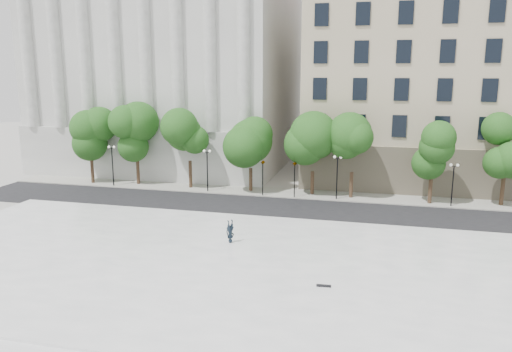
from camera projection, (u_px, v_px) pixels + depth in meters
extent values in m
plane|color=#A9A7A0|center=(194.00, 288.00, 29.23)|extent=(160.00, 160.00, 0.00)
cube|color=white|center=(210.00, 266.00, 32.03)|extent=(44.00, 22.00, 0.45)
cube|color=black|center=(263.00, 208.00, 46.32)|extent=(60.00, 8.00, 0.02)
cube|color=#A19F95|center=(277.00, 192.00, 52.00)|extent=(60.00, 4.00, 0.12)
cube|color=silver|center=(177.00, 71.00, 67.68)|extent=(30.00, 26.00, 25.00)
cube|color=tan|center=(467.00, 88.00, 59.34)|extent=(36.00, 26.00, 21.00)
cylinder|color=black|center=(263.00, 179.00, 50.29)|extent=(0.10, 0.10, 3.50)
imported|color=black|center=(263.00, 159.00, 49.86)|extent=(0.71, 1.67, 0.66)
cylinder|color=black|center=(294.00, 181.00, 49.53)|extent=(0.10, 0.10, 3.50)
imported|color=black|center=(295.00, 160.00, 49.08)|extent=(0.55, 1.92, 0.76)
imported|color=black|center=(230.00, 240.00, 35.65)|extent=(1.59, 1.62, 0.45)
cube|color=black|center=(324.00, 286.00, 28.43)|extent=(0.84, 0.27, 0.09)
cylinder|color=#382619|center=(92.00, 170.00, 55.99)|extent=(0.36, 0.36, 3.21)
sphere|color=#1B5017|center=(90.00, 131.00, 55.09)|extent=(3.72, 3.72, 3.72)
cylinder|color=#382619|center=(138.00, 171.00, 55.47)|extent=(0.36, 0.36, 3.08)
sphere|color=#1B5017|center=(136.00, 134.00, 54.60)|extent=(3.98, 3.98, 3.98)
cylinder|color=#382619|center=(190.00, 175.00, 53.78)|extent=(0.36, 0.36, 3.03)
sphere|color=#1B5017|center=(189.00, 137.00, 52.93)|extent=(3.52, 3.52, 3.52)
cylinder|color=#382619|center=(251.00, 180.00, 52.32)|extent=(0.36, 0.36, 2.52)
sphere|color=#1B5017|center=(251.00, 148.00, 51.61)|extent=(4.48, 4.48, 4.48)
cylinder|color=#382619|center=(312.00, 183.00, 50.97)|extent=(0.36, 0.36, 2.45)
sphere|color=#1B5017|center=(313.00, 151.00, 50.28)|extent=(4.35, 4.35, 4.35)
cylinder|color=#382619|center=(351.00, 185.00, 49.57)|extent=(0.36, 0.36, 2.65)
sphere|color=#1B5017|center=(353.00, 150.00, 48.83)|extent=(3.69, 3.69, 3.69)
cylinder|color=#382619|center=(430.00, 191.00, 47.35)|extent=(0.36, 0.36, 2.65)
sphere|color=#1B5017|center=(433.00, 153.00, 46.61)|extent=(3.71, 3.71, 3.71)
cylinder|color=#382619|center=(502.00, 191.00, 46.66)|extent=(0.36, 0.36, 3.00)
sphere|color=#1B5017|center=(507.00, 148.00, 45.82)|extent=(3.54, 3.54, 3.54)
cylinder|color=black|center=(113.00, 167.00, 54.50)|extent=(0.12, 0.12, 4.30)
cube|color=black|center=(112.00, 148.00, 54.06)|extent=(0.60, 0.06, 0.06)
sphere|color=white|center=(109.00, 147.00, 54.11)|extent=(0.28, 0.28, 0.28)
sphere|color=white|center=(114.00, 147.00, 53.97)|extent=(0.28, 0.28, 0.28)
cylinder|color=black|center=(207.00, 172.00, 51.92)|extent=(0.12, 0.12, 4.27)
cube|color=black|center=(207.00, 152.00, 51.47)|extent=(0.60, 0.06, 0.06)
sphere|color=white|center=(204.00, 151.00, 51.52)|extent=(0.28, 0.28, 0.28)
sphere|color=white|center=(210.00, 151.00, 51.38)|extent=(0.28, 0.28, 0.28)
cylinder|color=black|center=(337.00, 179.00, 48.76)|extent=(0.12, 0.12, 4.20)
cube|color=black|center=(338.00, 158.00, 48.32)|extent=(0.60, 0.06, 0.06)
sphere|color=white|center=(335.00, 157.00, 48.37)|extent=(0.28, 0.28, 0.28)
sphere|color=white|center=(341.00, 157.00, 48.23)|extent=(0.28, 0.28, 0.28)
cylinder|color=black|center=(452.00, 187.00, 46.27)|extent=(0.12, 0.12, 3.91)
cube|color=black|center=(454.00, 166.00, 45.86)|extent=(0.60, 0.06, 0.06)
sphere|color=white|center=(451.00, 165.00, 45.91)|extent=(0.28, 0.28, 0.28)
sphere|color=white|center=(458.00, 165.00, 45.77)|extent=(0.28, 0.28, 0.28)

